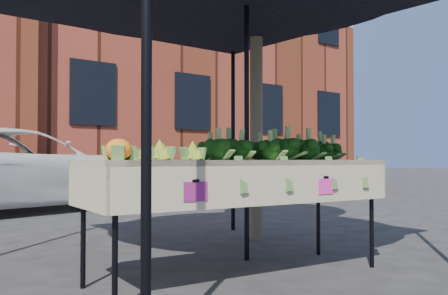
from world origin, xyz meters
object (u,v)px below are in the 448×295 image
(street_tree, at_px, (256,55))
(table, at_px, (240,218))
(vehicle, at_px, (19,64))
(canopy, at_px, (210,106))

(street_tree, bearing_deg, table, -136.24)
(table, relative_size, vehicle, 0.48)
(vehicle, relative_size, street_tree, 1.23)
(vehicle, xyz_separation_m, street_tree, (1.25, -4.84, -0.48))
(table, relative_size, canopy, 0.78)
(canopy, bearing_deg, street_tree, 31.11)
(table, distance_m, vehicle, 6.45)
(table, height_order, canopy, canopy)
(street_tree, bearing_deg, canopy, -148.89)
(table, xyz_separation_m, street_tree, (1.30, 1.24, 1.65))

